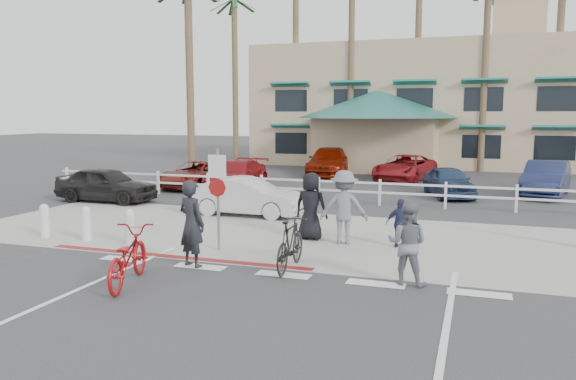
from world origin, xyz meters
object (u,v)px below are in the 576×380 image
(bike_red, at_px, (127,257))
(bike_black, at_px, (290,244))
(sign_post, at_px, (218,194))
(car_red_compact, at_px, (106,184))
(car_white_sedan, at_px, (247,197))

(bike_red, bearing_deg, bike_black, -159.02)
(sign_post, distance_m, bike_black, 2.70)
(sign_post, distance_m, bike_red, 3.39)
(bike_red, distance_m, car_red_compact, 11.55)
(sign_post, height_order, bike_red, sign_post)
(sign_post, xyz_separation_m, car_red_compact, (-7.69, 5.78, -0.76))
(bike_red, xyz_separation_m, car_red_compact, (-7.21, 9.02, 0.11))
(bike_black, bearing_deg, car_white_sedan, -61.14)
(car_red_compact, bearing_deg, bike_red, -141.08)
(sign_post, relative_size, car_white_sedan, 0.73)
(bike_black, xyz_separation_m, car_red_compact, (-9.99, 6.91, 0.11))
(bike_red, height_order, bike_black, bike_black)
(bike_black, distance_m, car_red_compact, 12.14)
(bike_red, relative_size, bike_black, 1.13)
(car_white_sedan, bearing_deg, sign_post, -164.51)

